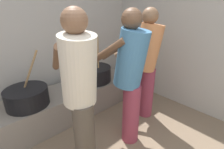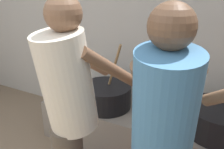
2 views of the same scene
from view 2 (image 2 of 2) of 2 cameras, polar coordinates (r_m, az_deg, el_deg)
The scene contains 6 objects.
block_enclosure_rear at distance 2.80m, azimuth 1.00°, elevation 13.16°, with size 4.97×0.20×2.43m, color #ADA8A0.
hearth_ledge at distance 2.47m, azimuth 10.20°, elevation -13.78°, with size 2.33×0.60×0.42m, color slate.
cooking_pot_main at distance 2.23m, azimuth 23.84°, elevation -9.66°, with size 0.55×0.55×0.69m.
cooking_pot_secondary at distance 2.45m, azimuth -1.40°, elevation -4.97°, with size 0.50×0.50×0.68m.
cook_in_blue_shirt at distance 1.26m, azimuth 11.49°, elevation -15.05°, with size 0.50×0.71×1.54m.
cook_in_cream_shirt at distance 1.53m, azimuth -9.98°, elevation -7.61°, with size 0.50×0.72×1.56m.
Camera 2 is at (1.27, 0.20, 1.62)m, focal length 39.21 mm.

